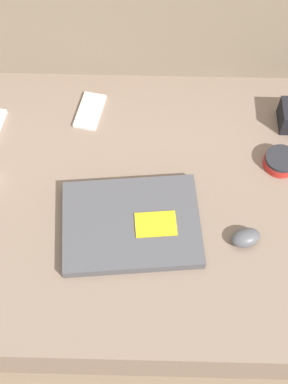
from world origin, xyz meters
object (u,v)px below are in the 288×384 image
at_px(computer_mouse, 246,238).
at_px(speaker_puck, 281,161).
at_px(laptop, 132,224).
at_px(phone_small, 90,111).

xyz_separation_m(computer_mouse, speaker_puck, (0.10, 0.20, -0.00)).
distance_m(laptop, computer_mouse, 0.25).
height_order(laptop, speaker_puck, speaker_puck).
xyz_separation_m(laptop, computer_mouse, (0.25, -0.03, 0.00)).
relative_size(computer_mouse, phone_small, 0.63).
height_order(laptop, computer_mouse, computer_mouse).
bearing_deg(computer_mouse, laptop, 154.86).
xyz_separation_m(computer_mouse, phone_small, (-0.37, 0.35, -0.01)).
relative_size(speaker_puck, phone_small, 0.65).
bearing_deg(speaker_puck, computer_mouse, -115.60).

